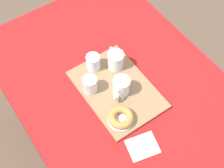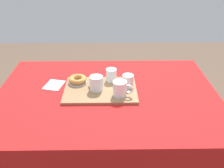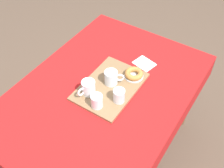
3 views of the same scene
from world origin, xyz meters
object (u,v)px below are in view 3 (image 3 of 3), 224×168
Objects in this scene: dining_table at (103,99)px; donut_plate_left at (134,76)px; tea_mug_right at (88,88)px; sugar_donut_left at (134,74)px; water_glass_near at (97,102)px; paper_napkin at (144,64)px; water_glass_far at (119,96)px; tea_mug_left at (111,78)px; serving_tray at (110,87)px.

donut_plate_left is (0.20, -0.11, 0.11)m from dining_table.
sugar_donut_left is (0.28, -0.16, -0.02)m from tea_mug_right.
water_glass_near is 0.50m from paper_napkin.
water_glass_far is (0.05, -0.19, -0.01)m from tea_mug_right.
sugar_donut_left is 0.17m from paper_napkin.
water_glass_near is at bearing 173.91° from paper_napkin.
sugar_donut_left is at bearing -35.65° from tea_mug_left.
sugar_donut_left is (0.15, -0.08, 0.03)m from serving_tray.
water_glass_far is 0.23m from sugar_donut_left.
paper_napkin is at bearing -6.09° from water_glass_near.
donut_plate_left is at bearing -29.47° from dining_table.
serving_tray is 0.15m from tea_mug_right.
water_glass_far is at bearing -129.52° from tea_mug_left.
serving_tray reaches higher than dining_table.
water_glass_far is 0.39m from paper_napkin.
tea_mug_right is (-0.12, 0.08, 0.05)m from serving_tray.
dining_table is at bearing 77.80° from water_glass_far.
paper_napkin is at bearing -16.16° from dining_table.
water_glass_far is (-0.03, -0.14, 0.14)m from dining_table.
tea_mug_left is at bearing 50.48° from water_glass_far.
dining_table is 0.16m from tea_mug_left.
water_glass_near is at bearing 140.82° from water_glass_far.
serving_tray is at bearing 166.29° from paper_napkin.
serving_tray is (0.04, -0.03, 0.09)m from dining_table.
paper_napkin is (0.39, 0.03, -0.05)m from water_glass_far.
dining_table is 11.99× the size of tea_mug_left.
water_glass_near reaches higher than dining_table.
water_glass_far is at bearing -123.01° from serving_tray.
tea_mug_left is at bearing 16.66° from serving_tray.
water_glass_far is at bearing -173.33° from sugar_donut_left.
serving_tray is 0.06m from tea_mug_left.
water_glass_far reaches higher than paper_napkin.
donut_plate_left reaches higher than dining_table.
dining_table is at bearing 164.45° from tea_mug_left.
tea_mug_right reaches higher than serving_tray.
donut_plate_left is (0.15, -0.08, 0.01)m from serving_tray.
serving_tray is 3.68× the size of tea_mug_right.
paper_napkin is at bearing -16.30° from tea_mug_left.
serving_tray is 0.18m from donut_plate_left.
water_glass_near is 0.34m from donut_plate_left.
paper_napkin is (0.49, -0.05, -0.05)m from water_glass_near.
water_glass_far is at bearing -173.33° from donut_plate_left.
serving_tray is 5.45× the size of water_glass_near.
tea_mug_left is at bearing 8.88° from water_glass_near.
dining_table is at bearing -32.50° from tea_mug_right.
tea_mug_left is at bearing 144.35° from donut_plate_left.
donut_plate_left is at bearing 6.67° from water_glass_far.
tea_mug_right is at bearing 149.63° from donut_plate_left.
tea_mug_left reaches higher than water_glass_near.
dining_table is at bearing 150.53° from donut_plate_left.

